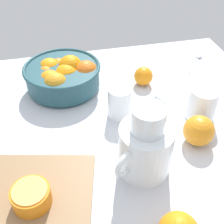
{
  "coord_description": "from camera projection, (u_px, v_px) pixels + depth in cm",
  "views": [
    {
      "loc": [
        -11.17,
        -59.49,
        57.9
      ],
      "look_at": [
        2.11,
        -0.33,
        6.45
      ],
      "focal_mm": 46.34,
      "sensor_mm": 36.0,
      "label": 1
    }
  ],
  "objects": [
    {
      "name": "ground_plane",
      "position": [
        105.0,
        133.0,
        0.85
      ],
      "size": [
        114.24,
        94.45,
        3.0
      ],
      "primitive_type": "cube",
      "color": "silver"
    },
    {
      "name": "fruit_bowl",
      "position": [
        63.0,
        75.0,
        0.96
      ],
      "size": [
        25.36,
        25.36,
        11.05
      ],
      "color": "#234C56",
      "rests_on": "ground_plane"
    },
    {
      "name": "juice_pitcher",
      "position": [
        145.0,
        149.0,
        0.69
      ],
      "size": [
        15.45,
        13.19,
        19.68
      ],
      "color": "white",
      "rests_on": "ground_plane"
    },
    {
      "name": "juice_glass",
      "position": [
        119.0,
        104.0,
        0.86
      ],
      "size": [
        6.97,
        6.97,
        9.68
      ],
      "color": "white",
      "rests_on": "ground_plane"
    },
    {
      "name": "second_glass",
      "position": [
        202.0,
        106.0,
        0.85
      ],
      "size": [
        8.28,
        8.28,
        10.03
      ],
      "color": "white",
      "rests_on": "ground_plane"
    },
    {
      "name": "cutting_board",
      "position": [
        23.0,
        195.0,
        0.66
      ],
      "size": [
        35.96,
        29.34,
        1.28
      ],
      "primitive_type": "cube",
      "rotation": [
        0.0,
        0.0,
        -0.23
      ],
      "color": "olive",
      "rests_on": "ground_plane"
    },
    {
      "name": "orange_half_0",
      "position": [
        31.0,
        196.0,
        0.63
      ],
      "size": [
        8.65,
        8.65,
        4.57
      ],
      "color": "orange",
      "rests_on": "cutting_board"
    },
    {
      "name": "loose_orange_3",
      "position": [
        199.0,
        131.0,
        0.77
      ],
      "size": [
        8.35,
        8.35,
        8.35
      ],
      "primitive_type": "sphere",
      "color": "orange",
      "rests_on": "ground_plane"
    },
    {
      "name": "loose_orange_4",
      "position": [
        143.0,
        76.0,
        0.99
      ],
      "size": [
        6.43,
        6.43,
        6.43
      ],
      "primitive_type": "sphere",
      "color": "orange",
      "rests_on": "ground_plane"
    },
    {
      "name": "spoon",
      "position": [
        197.0,
        60.0,
        1.13
      ],
      "size": [
        10.79,
        12.42,
        1.0
      ],
      "color": "silver",
      "rests_on": "ground_plane"
    }
  ]
}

